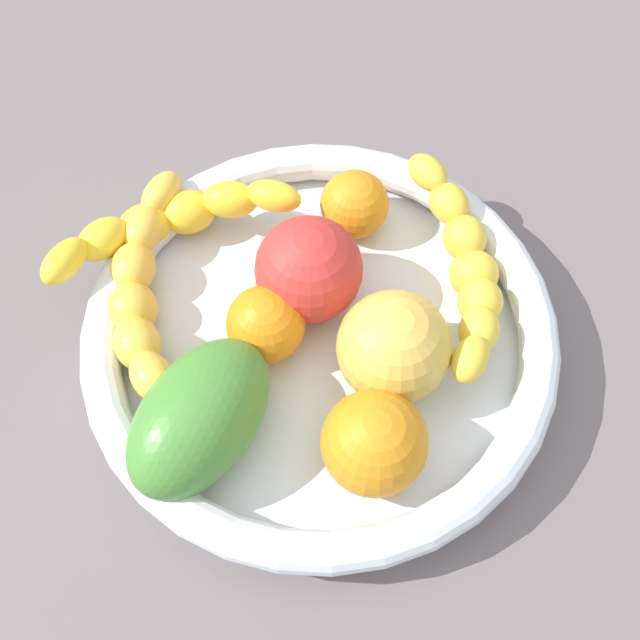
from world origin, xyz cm
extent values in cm
cube|color=slate|center=(0.00, 0.00, 1.50)|extent=(120.00, 120.00, 3.00)
cylinder|color=white|center=(0.00, 0.00, 3.83)|extent=(30.69, 30.69, 1.67)
torus|color=white|center=(0.00, 0.00, 6.02)|extent=(32.60, 32.60, 2.72)
ellipsoid|color=yellow|center=(3.80, 9.36, 8.69)|extent=(4.11, 3.65, 2.28)
ellipsoid|color=yellow|center=(1.35, 10.42, 7.93)|extent=(4.09, 3.61, 2.69)
ellipsoid|color=yellow|center=(-1.26, 10.99, 7.17)|extent=(3.78, 3.49, 3.10)
ellipsoid|color=yellow|center=(-3.93, 11.05, 6.42)|extent=(3.68, 3.74, 3.50)
ellipsoid|color=yellow|center=(-6.56, 10.61, 7.17)|extent=(4.12, 3.88, 3.10)
ellipsoid|color=yellow|center=(-9.06, 9.68, 7.93)|extent=(4.27, 3.92, 2.69)
ellipsoid|color=yellow|center=(-11.34, 8.29, 8.69)|extent=(4.12, 3.88, 2.28)
ellipsoid|color=yellow|center=(-10.87, -11.05, 7.97)|extent=(4.54, 3.95, 2.31)
ellipsoid|color=yellow|center=(-8.10, -12.28, 7.46)|extent=(4.55, 3.79, 2.72)
ellipsoid|color=yellow|center=(-5.13, -12.90, 6.95)|extent=(4.19, 3.51, 3.14)
ellipsoid|color=yellow|center=(-2.10, -12.88, 6.44)|extent=(4.28, 3.97, 3.55)
ellipsoid|color=yellow|center=(0.86, -12.22, 6.95)|extent=(4.70, 4.22, 3.14)
ellipsoid|color=yellow|center=(3.61, -10.95, 7.46)|extent=(4.75, 4.34, 2.72)
ellipsoid|color=yellow|center=(6.04, -9.13, 7.97)|extent=(4.43, 4.35, 2.31)
ellipsoid|color=yellow|center=(-9.53, -2.89, 8.90)|extent=(3.35, 4.53, 2.22)
ellipsoid|color=yellow|center=(-10.11, -6.06, 7.89)|extent=(2.91, 4.18, 2.70)
ellipsoid|color=yellow|center=(-9.86, -9.28, 6.88)|extent=(3.94, 4.60, 3.18)
ellipsoid|color=yellow|center=(-8.81, -12.32, 6.88)|extent=(4.65, 5.04, 3.18)
ellipsoid|color=yellow|center=(-7.02, -15.00, 7.89)|extent=(4.70, 4.82, 2.70)
ellipsoid|color=yellow|center=(-4.60, -17.14, 8.90)|extent=(4.59, 4.11, 2.22)
sphere|color=orange|center=(8.88, 2.94, 7.99)|extent=(6.64, 6.64, 6.64)
sphere|color=orange|center=(-0.17, -3.64, 7.34)|extent=(5.35, 5.35, 5.35)
sphere|color=orange|center=(-9.82, 2.94, 7.20)|extent=(5.07, 5.07, 5.07)
ellipsoid|color=#478A36|center=(6.74, -7.75, 8.02)|extent=(13.52, 12.34, 6.70)
sphere|color=red|center=(-3.55, -0.62, 8.38)|extent=(7.43, 7.43, 7.43)
sphere|color=#E5BD4C|center=(2.64, 4.64, 8.42)|extent=(7.51, 7.51, 7.51)
camera|label=1|loc=(25.83, -1.10, 54.18)|focal=44.93mm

